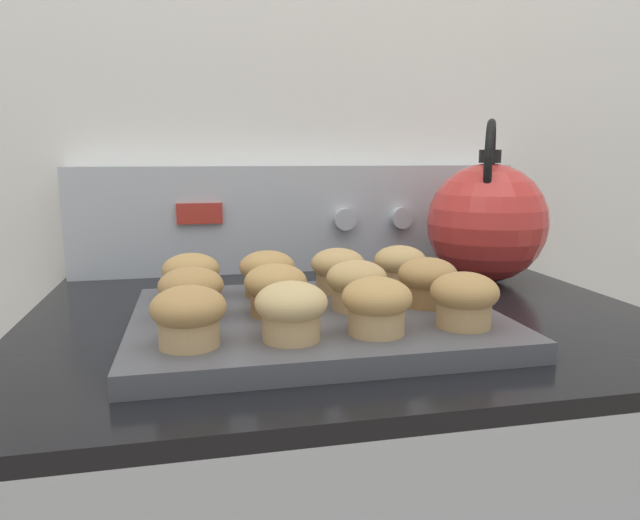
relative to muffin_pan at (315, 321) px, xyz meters
name	(u,v)px	position (x,y,z in m)	size (l,w,h in m)	color
wall_back	(294,85)	(0.05, 0.41, 0.31)	(8.00, 0.05, 2.40)	white
control_panel	(301,218)	(0.05, 0.36, 0.08)	(0.77, 0.07, 0.18)	#B7BABF
muffin_pan	(315,321)	(0.00, 0.00, 0.00)	(0.41, 0.31, 0.02)	#4C4C51
muffin_r0_c0	(189,315)	(-0.14, -0.09, 0.04)	(0.07, 0.07, 0.06)	tan
muffin_r0_c1	(291,310)	(-0.04, -0.09, 0.04)	(0.07, 0.07, 0.06)	tan
muffin_r0_c2	(377,304)	(0.04, -0.09, 0.04)	(0.07, 0.07, 0.06)	tan
muffin_r0_c3	(464,298)	(0.14, -0.09, 0.04)	(0.07, 0.07, 0.06)	tan
muffin_r1_c0	(191,292)	(-0.14, 0.00, 0.04)	(0.07, 0.07, 0.06)	olive
muffin_r1_c1	(276,288)	(-0.05, 0.00, 0.04)	(0.07, 0.07, 0.06)	olive
muffin_r1_c2	(356,284)	(0.05, 0.00, 0.04)	(0.07, 0.07, 0.06)	tan
muffin_r1_c3	(427,280)	(0.14, 0.00, 0.04)	(0.07, 0.07, 0.06)	olive
muffin_r2_c0	(191,275)	(-0.14, 0.09, 0.04)	(0.07, 0.07, 0.06)	tan
muffin_r2_c1	(267,272)	(-0.04, 0.09, 0.04)	(0.07, 0.07, 0.06)	olive
muffin_r2_c2	(335,269)	(0.05, 0.09, 0.04)	(0.07, 0.07, 0.06)	tan
muffin_r2_c3	(400,266)	(0.13, 0.09, 0.04)	(0.07, 0.07, 0.06)	tan
tea_kettle	(487,221)	(0.32, 0.20, 0.09)	(0.19, 0.21, 0.25)	red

